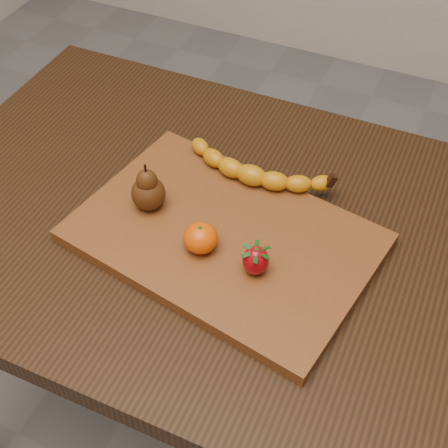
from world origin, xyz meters
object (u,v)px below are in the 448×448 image
at_px(cutting_board, 224,237).
at_px(mandarin, 201,238).
at_px(table, 209,256).
at_px(pear, 147,186).

height_order(cutting_board, mandarin, mandarin).
bearing_deg(table, mandarin, -71.92).
distance_m(table, mandarin, 0.16).
bearing_deg(table, pear, -160.02).
relative_size(cutting_board, mandarin, 8.57).
distance_m(pear, mandarin, 0.13).
relative_size(pear, mandarin, 1.62).
bearing_deg(cutting_board, pear, -172.24).
relative_size(table, pear, 11.75).
distance_m(cutting_board, pear, 0.14).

